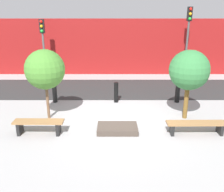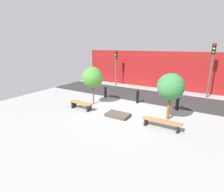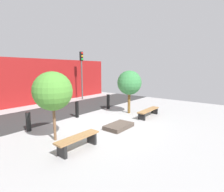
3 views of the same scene
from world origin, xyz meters
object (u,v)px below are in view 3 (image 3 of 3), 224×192
(bollard_far_left, at_px, (28,122))
(traffic_light_mid_west, at_px, (82,67))
(bench_right, at_px, (149,111))
(tree_behind_right_bench, at_px, (129,83))
(bollard_left, at_px, (77,109))
(bollard_center, at_px, (108,102))
(bench_left, at_px, (78,140))
(planter_bed, at_px, (119,126))
(tree_behind_left_bench, at_px, (53,91))

(bollard_far_left, height_order, traffic_light_mid_west, traffic_light_mid_west)
(bench_right, relative_size, traffic_light_mid_west, 0.48)
(bench_right, distance_m, tree_behind_right_bench, 2.05)
(bollard_far_left, bearing_deg, tree_behind_right_bench, -18.25)
(bollard_left, relative_size, bollard_center, 0.94)
(bench_left, xyz_separation_m, bollard_far_left, (-0.14, 3.11, 0.09))
(planter_bed, height_order, tree_behind_left_bench, tree_behind_left_bench)
(tree_behind_right_bench, height_order, bollard_left, tree_behind_right_bench)
(planter_bed, height_order, tree_behind_right_bench, tree_behind_right_bench)
(bench_left, bearing_deg, traffic_light_mid_west, 47.32)
(bench_left, relative_size, planter_bed, 1.20)
(tree_behind_left_bench, distance_m, bollard_left, 3.49)
(bench_right, bearing_deg, bollard_left, 129.72)
(planter_bed, xyz_separation_m, bollard_left, (0.00, 2.91, 0.37))
(planter_bed, relative_size, traffic_light_mid_west, 0.33)
(bench_left, distance_m, bollard_left, 4.08)
(tree_behind_right_bench, xyz_separation_m, bollard_left, (-2.63, 1.78, -1.41))
(bench_left, xyz_separation_m, bollard_center, (5.40, 3.11, 0.16))
(bollard_center, bearing_deg, bench_right, -92.58)
(bollard_left, bearing_deg, bollard_center, 0.00)
(tree_behind_right_bench, bearing_deg, planter_bed, -156.77)
(bench_left, relative_size, tree_behind_left_bench, 0.63)
(bench_left, relative_size, bench_right, 0.84)
(bench_right, distance_m, tree_behind_left_bench, 5.66)
(planter_bed, height_order, bollard_center, bollard_center)
(bench_right, height_order, bollard_left, bollard_left)
(tree_behind_left_bench, height_order, bollard_left, tree_behind_left_bench)
(bench_left, relative_size, bollard_left, 1.79)
(bollard_center, bearing_deg, tree_behind_left_bench, -161.75)
(planter_bed, height_order, bollard_far_left, bollard_far_left)
(bench_left, relative_size, bollard_far_left, 1.93)
(tree_behind_left_bench, bearing_deg, bollard_left, 34.10)
(planter_bed, bearing_deg, bollard_far_left, 133.59)
(planter_bed, xyz_separation_m, traffic_light_mid_west, (4.23, 7.11, 2.77))
(bollard_left, distance_m, traffic_light_mid_west, 6.43)
(traffic_light_mid_west, bearing_deg, bench_right, -102.35)
(bench_right, distance_m, bollard_left, 4.08)
(bench_right, height_order, bollard_center, bollard_center)
(bollard_left, bearing_deg, traffic_light_mid_west, 44.79)
(bollard_left, bearing_deg, bench_left, -130.23)
(tree_behind_left_bench, height_order, tree_behind_right_bench, tree_behind_left_bench)
(bench_left, distance_m, traffic_light_mid_west, 10.34)
(bollard_left, bearing_deg, bench_right, -49.77)
(bench_right, distance_m, bollard_center, 3.12)
(bench_right, bearing_deg, bench_left, 179.49)
(bollard_far_left, bearing_deg, bench_left, -87.42)
(bench_right, bearing_deg, tree_behind_right_bench, 89.49)
(bollard_far_left, bearing_deg, bench_right, -29.93)
(bollard_far_left, xyz_separation_m, bollard_left, (2.77, 0.00, 0.03))
(tree_behind_right_bench, bearing_deg, tree_behind_left_bench, 180.00)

